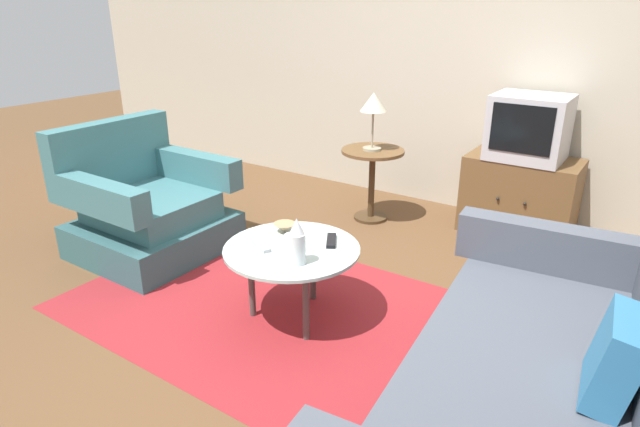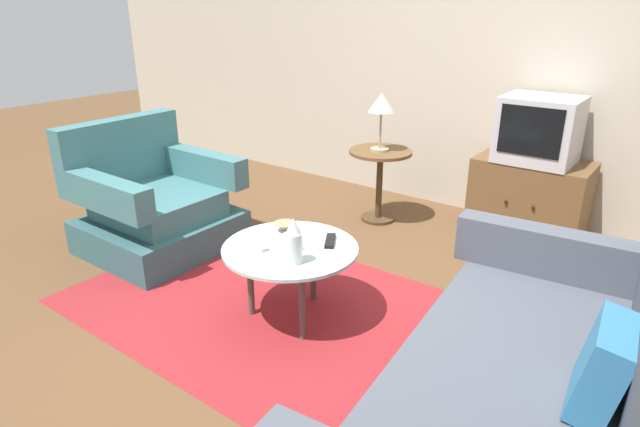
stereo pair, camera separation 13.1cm
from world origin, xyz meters
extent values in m
plane|color=brown|center=(0.00, 0.00, 0.00)|extent=(16.00, 16.00, 0.00)
cube|color=#BCB29E|center=(0.00, 2.21, 1.35)|extent=(9.00, 0.12, 2.70)
cube|color=maroon|center=(-0.15, -0.05, 0.00)|extent=(2.64, 1.57, 0.00)
cube|color=#325C60|center=(-1.48, 0.10, 0.12)|extent=(0.89, 0.94, 0.24)
cube|color=#3D7075|center=(-1.48, 0.10, 0.33)|extent=(0.75, 0.66, 0.18)
cube|color=#3D7075|center=(-1.86, 0.10, 0.66)|extent=(0.14, 0.94, 0.47)
cube|color=#3D7075|center=(-1.48, -0.30, 0.53)|extent=(0.89, 0.14, 0.22)
cube|color=#3D7075|center=(-1.48, 0.50, 0.53)|extent=(0.89, 0.14, 0.22)
cube|color=#4C515B|center=(1.16, -0.36, 0.33)|extent=(0.97, 1.64, 0.18)
cube|color=#4C515B|center=(1.08, 0.49, 0.54)|extent=(0.97, 0.23, 0.23)
cube|color=teal|center=(1.43, -0.36, 0.57)|extent=(0.20, 0.32, 0.32)
cylinder|color=#B2C6C1|center=(-0.15, -0.05, 0.42)|extent=(0.74, 0.74, 0.02)
cylinder|color=#4C4742|center=(-0.17, 0.18, 0.21)|extent=(0.04, 0.04, 0.41)
cylinder|color=#4C4742|center=(-0.34, -0.16, 0.21)|extent=(0.04, 0.04, 0.41)
cylinder|color=#4C4742|center=(0.04, -0.18, 0.21)|extent=(0.04, 0.04, 0.41)
cylinder|color=brown|center=(-0.50, 1.49, 0.57)|extent=(0.49, 0.49, 0.02)
cylinder|color=#47311C|center=(-0.50, 1.49, 0.28)|extent=(0.05, 0.05, 0.56)
cylinder|color=#47311C|center=(-0.50, 1.49, 0.01)|extent=(0.27, 0.27, 0.02)
cube|color=brown|center=(0.56, 1.88, 0.29)|extent=(0.80, 0.46, 0.59)
sphere|color=black|center=(0.46, 1.64, 0.32)|extent=(0.02, 0.02, 0.02)
sphere|color=black|center=(0.65, 1.64, 0.32)|extent=(0.02, 0.02, 0.02)
cube|color=#B7B7BC|center=(0.56, 1.87, 0.82)|extent=(0.52, 0.44, 0.46)
cube|color=black|center=(0.56, 1.64, 0.85)|extent=(0.41, 0.01, 0.33)
cylinder|color=#9E937A|center=(-0.50, 1.48, 0.59)|extent=(0.14, 0.14, 0.02)
cylinder|color=#9E937A|center=(-0.50, 1.48, 0.74)|extent=(0.02, 0.02, 0.28)
cone|color=beige|center=(-0.50, 1.48, 0.96)|extent=(0.20, 0.20, 0.14)
cylinder|color=white|center=(-0.01, -0.18, 0.51)|extent=(0.09, 0.09, 0.16)
cone|color=white|center=(-0.01, -0.18, 0.63)|extent=(0.08, 0.08, 0.08)
cylinder|color=white|center=(-0.15, -0.05, 0.47)|extent=(0.08, 0.08, 0.08)
torus|color=white|center=(-0.09, -0.05, 0.47)|extent=(0.05, 0.01, 0.05)
cone|color=tan|center=(-0.31, 0.10, 0.46)|extent=(0.13, 0.13, 0.05)
cube|color=black|center=(-0.01, 0.13, 0.44)|extent=(0.13, 0.17, 0.02)
cube|color=#B2B2B7|center=(-0.29, -0.14, 0.44)|extent=(0.17, 0.11, 0.02)
camera|label=1|loc=(1.44, -2.12, 1.67)|focal=30.06mm
camera|label=2|loc=(1.55, -2.05, 1.67)|focal=30.06mm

